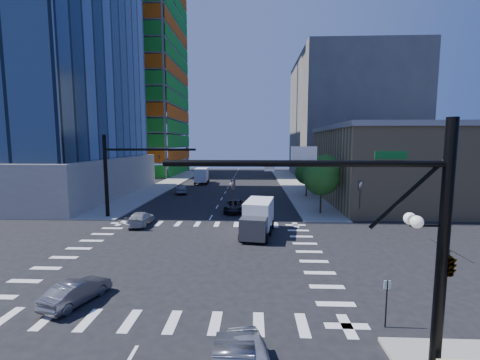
{
  "coord_description": "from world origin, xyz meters",
  "views": [
    {
      "loc": [
        4.73,
        -22.86,
        8.28
      ],
      "look_at": [
        3.42,
        8.0,
        4.69
      ],
      "focal_mm": 24.0,
      "sensor_mm": 36.0,
      "label": 1
    }
  ],
  "objects": [
    {
      "name": "signal_mast_nw",
      "position": [
        -10.0,
        11.5,
        5.49
      ],
      "size": [
        10.2,
        0.4,
        9.0
      ],
      "color": "black",
      "rests_on": "sidewalk_nw"
    },
    {
      "name": "car_sb_cross",
      "position": [
        -4.4,
        -7.41,
        0.61
      ],
      "size": [
        2.36,
        3.93,
        1.22
      ],
      "primitive_type": "imported",
      "rotation": [
        0.0,
        0.0,
        2.83
      ],
      "color": "#545459",
      "rests_on": "ground"
    },
    {
      "name": "sidewalk_nw",
      "position": [
        -12.5,
        40.0,
        0.07
      ],
      "size": [
        5.0,
        60.0,
        0.15
      ],
      "primitive_type": "cube",
      "color": "gray",
      "rests_on": "ground"
    },
    {
      "name": "box_truck_far",
      "position": [
        -5.81,
        41.88,
        1.41
      ],
      "size": [
        2.89,
        6.18,
        3.18
      ],
      "rotation": [
        0.0,
        0.0,
        3.19
      ],
      "color": "black",
      "rests_on": "ground"
    },
    {
      "name": "bg_building_ne",
      "position": [
        27.0,
        55.0,
        14.0
      ],
      "size": [
        24.0,
        30.0,
        28.0
      ],
      "primitive_type": "cube",
      "color": "#5A5651",
      "rests_on": "ground"
    },
    {
      "name": "tree_north",
      "position": [
        12.93,
        25.9,
        3.99
      ],
      "size": [
        3.54,
        3.52,
        5.78
      ],
      "color": "#382316",
      "rests_on": "sidewalk_ne"
    },
    {
      "name": "road_markings",
      "position": [
        0.0,
        0.0,
        0.01
      ],
      "size": [
        20.0,
        20.0,
        0.01
      ],
      "primitive_type": "cube",
      "color": "silver",
      "rests_on": "ground"
    },
    {
      "name": "tree_south",
      "position": [
        12.63,
        13.9,
        4.69
      ],
      "size": [
        4.16,
        4.16,
        6.82
      ],
      "color": "#382316",
      "rests_on": "sidewalk_ne"
    },
    {
      "name": "signal_mast_se",
      "position": [
        10.6,
        -11.5,
        5.01
      ],
      "size": [
        10.51,
        2.48,
        9.0
      ],
      "color": "black",
      "rests_on": "sidewalk_se"
    },
    {
      "name": "commercial_building",
      "position": [
        25.0,
        22.0,
        5.31
      ],
      "size": [
        20.5,
        22.5,
        10.6
      ],
      "color": "tan",
      "rests_on": "ground"
    },
    {
      "name": "sidewalk_ne",
      "position": [
        12.5,
        40.0,
        0.07
      ],
      "size": [
        5.0,
        60.0,
        0.15
      ],
      "primitive_type": "cube",
      "color": "gray",
      "rests_on": "ground"
    },
    {
      "name": "no_parking_sign",
      "position": [
        10.7,
        -9.0,
        1.38
      ],
      "size": [
        0.3,
        0.06,
        2.2
      ],
      "color": "black",
      "rests_on": "ground"
    },
    {
      "name": "car_sb_mid",
      "position": [
        -7.14,
        28.72,
        0.79
      ],
      "size": [
        2.9,
        4.93,
        1.57
      ],
      "primitive_type": "imported",
      "rotation": [
        0.0,
        0.0,
        3.38
      ],
      "color": "gray",
      "rests_on": "ground"
    },
    {
      "name": "car_nb_far",
      "position": [
        2.47,
        15.01,
        0.69
      ],
      "size": [
        2.41,
        5.02,
        1.38
      ],
      "primitive_type": "imported",
      "rotation": [
        0.0,
        0.0,
        -0.02
      ],
      "color": "black",
      "rests_on": "ground"
    },
    {
      "name": "car_sb_near",
      "position": [
        -6.68,
        8.4,
        0.67
      ],
      "size": [
        2.14,
        4.7,
        1.34
      ],
      "primitive_type": "imported",
      "rotation": [
        0.0,
        0.0,
        3.2
      ],
      "color": "silver",
      "rests_on": "ground"
    },
    {
      "name": "box_truck_near",
      "position": [
        5.09,
        5.29,
        1.34
      ],
      "size": [
        3.35,
        6.09,
        3.03
      ],
      "rotation": [
        0.0,
        0.0,
        -0.16
      ],
      "color": "black",
      "rests_on": "ground"
    },
    {
      "name": "construction_building",
      "position": [
        -27.41,
        61.93,
        24.61
      ],
      "size": [
        25.16,
        34.5,
        70.6
      ],
      "color": "gray",
      "rests_on": "ground"
    },
    {
      "name": "ground",
      "position": [
        0.0,
        0.0,
        0.0
      ],
      "size": [
        160.0,
        160.0,
        0.0
      ],
      "primitive_type": "plane",
      "color": "black",
      "rests_on": "ground"
    }
  ]
}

